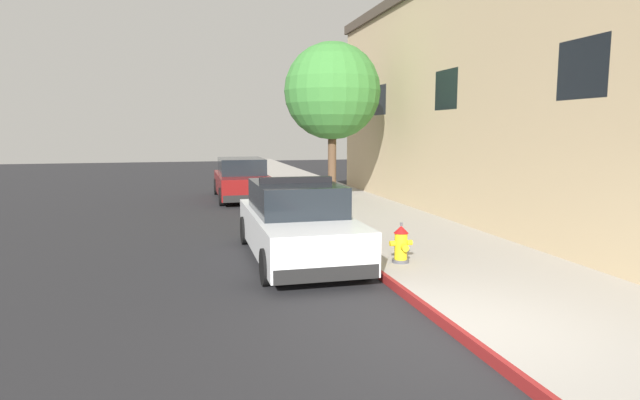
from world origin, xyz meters
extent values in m
cube|color=#232326|center=(-4.14, 10.00, -0.10)|extent=(34.32, 60.00, 0.20)
cube|color=#9E9991|center=(1.86, 10.00, 0.07)|extent=(3.71, 60.00, 0.15)
cube|color=maroon|center=(-0.04, 10.00, 0.07)|extent=(0.08, 60.00, 0.15)
cube|color=tan|center=(7.44, 7.82, 3.40)|extent=(7.45, 18.64, 6.80)
cube|color=black|center=(3.74, 2.61, 3.74)|extent=(0.06, 1.30, 1.10)
cube|color=black|center=(3.74, 7.82, 3.74)|extent=(0.06, 1.30, 1.10)
cube|color=black|center=(3.74, 13.04, 3.74)|extent=(0.06, 1.30, 1.10)
cube|color=white|center=(-1.17, 4.64, 0.58)|extent=(1.84, 4.80, 0.76)
cube|color=black|center=(-1.17, 4.79, 1.26)|extent=(1.64, 2.50, 0.60)
cube|color=black|center=(-1.17, 2.30, 0.32)|extent=(1.76, 0.16, 0.24)
cube|color=black|center=(-1.17, 6.98, 0.32)|extent=(1.76, 0.16, 0.24)
cylinder|color=black|center=(-2.03, 6.34, 0.32)|extent=(0.22, 0.64, 0.64)
cylinder|color=black|center=(-0.31, 6.34, 0.32)|extent=(0.22, 0.64, 0.64)
cylinder|color=black|center=(-2.03, 2.94, 0.32)|extent=(0.22, 0.64, 0.64)
cylinder|color=black|center=(-0.31, 2.94, 0.32)|extent=(0.22, 0.64, 0.64)
cube|color=black|center=(-1.17, 4.74, 1.62)|extent=(1.48, 0.20, 0.12)
cube|color=red|center=(-1.52, 4.74, 1.62)|extent=(0.44, 0.18, 0.11)
cube|color=#1E33E0|center=(-0.82, 4.74, 1.62)|extent=(0.44, 0.18, 0.11)
cube|color=maroon|center=(-1.30, 14.47, 0.58)|extent=(1.84, 4.80, 0.76)
cube|color=black|center=(-1.30, 14.62, 1.26)|extent=(1.64, 2.50, 0.60)
cube|color=black|center=(-1.30, 12.13, 0.32)|extent=(1.76, 0.16, 0.24)
cube|color=black|center=(-1.30, 16.81, 0.32)|extent=(1.76, 0.16, 0.24)
cylinder|color=black|center=(-2.16, 16.17, 0.32)|extent=(0.22, 0.64, 0.64)
cylinder|color=black|center=(-0.44, 16.17, 0.32)|extent=(0.22, 0.64, 0.64)
cylinder|color=black|center=(-2.16, 12.77, 0.32)|extent=(0.22, 0.64, 0.64)
cylinder|color=black|center=(-0.44, 12.77, 0.32)|extent=(0.22, 0.64, 0.64)
cylinder|color=#4C4C51|center=(0.55, 3.31, 0.18)|extent=(0.32, 0.32, 0.06)
cylinder|color=yellow|center=(0.55, 3.31, 0.46)|extent=(0.24, 0.24, 0.50)
cone|color=red|center=(0.55, 3.31, 0.78)|extent=(0.28, 0.28, 0.14)
cylinder|color=#4C4C51|center=(0.55, 3.31, 0.88)|extent=(0.05, 0.05, 0.06)
cylinder|color=yellow|center=(0.38, 3.31, 0.52)|extent=(0.10, 0.10, 0.10)
cylinder|color=yellow|center=(0.72, 3.31, 0.52)|extent=(0.10, 0.10, 0.10)
cylinder|color=yellow|center=(0.55, 3.13, 0.47)|extent=(0.13, 0.12, 0.13)
cylinder|color=brown|center=(1.45, 11.49, 1.47)|extent=(0.28, 0.28, 2.64)
sphere|color=#387A33|center=(1.45, 11.49, 3.92)|extent=(3.22, 3.22, 3.22)
camera|label=1|loc=(-3.29, -5.73, 2.62)|focal=29.58mm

